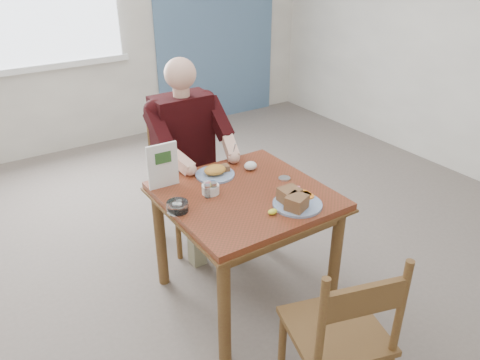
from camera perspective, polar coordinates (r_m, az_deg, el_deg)
floor at (r=3.15m, az=0.55°, el=-13.56°), size 6.00×6.00×0.00m
wall_back at (r=5.18m, az=-19.28°, el=18.69°), size 5.50×0.00×5.50m
accent_panel at (r=5.79m, az=-2.90°, el=20.85°), size 1.60×0.02×2.80m
lemon_wedge at (r=2.50m, az=3.99°, el=-3.88°), size 0.07×0.06×0.03m
napkin at (r=2.97m, az=1.28°, el=1.75°), size 0.10×0.08×0.05m
metal_dish at (r=2.87m, az=5.44°, el=0.20°), size 0.08×0.08×0.01m
table at (r=2.77m, az=0.61°, el=-3.55°), size 0.92×0.92×0.75m
chair_far at (r=3.45m, az=-6.80°, el=-0.10°), size 0.42×0.42×0.95m
chair_near at (r=2.26m, az=12.16°, el=-18.04°), size 0.52×0.52×0.95m
diner at (r=3.24m, az=-6.40°, el=4.50°), size 0.53×0.56×1.39m
near_plate at (r=2.58m, az=6.74°, el=-2.49°), size 0.33×0.33×0.09m
far_plate at (r=2.90m, az=-2.98°, el=1.01°), size 0.28×0.28×0.07m
caddy at (r=2.70m, az=-3.62°, el=-1.10°), size 0.11×0.11×0.08m
shakers at (r=2.66m, az=-3.60°, el=-1.20°), size 0.09×0.04×0.08m
creamer at (r=2.54m, az=-7.62°, el=-3.21°), size 0.13×0.13×0.05m
menu at (r=2.75m, az=-9.39°, el=1.76°), size 0.19×0.02×0.27m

